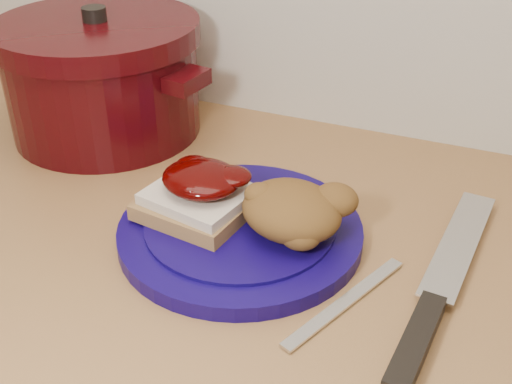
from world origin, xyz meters
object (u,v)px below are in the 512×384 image
at_px(dutch_oven, 103,77).
at_px(butter_knife, 346,301).
at_px(plate, 240,232).
at_px(chef_knife, 429,312).
at_px(pepper_grinder, 60,66).

bearing_deg(dutch_oven, butter_knife, -28.89).
xyz_separation_m(plate, chef_knife, (0.21, -0.05, 0.00)).
bearing_deg(dutch_oven, chef_knife, -24.23).
distance_m(plate, chef_knife, 0.22).
relative_size(butter_knife, pepper_grinder, 1.43).
distance_m(chef_knife, dutch_oven, 0.54).
bearing_deg(chef_knife, pepper_grinder, 71.12).
bearing_deg(plate, pepper_grinder, 150.67).
bearing_deg(dutch_oven, pepper_grinder, 155.73).
distance_m(butter_knife, pepper_grinder, 0.60).
relative_size(dutch_oven, pepper_grinder, 2.78).
bearing_deg(chef_knife, plate, 81.86).
distance_m(plate, pepper_grinder, 0.46).
distance_m(plate, butter_knife, 0.15).
distance_m(plate, dutch_oven, 0.34).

